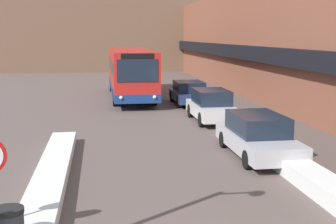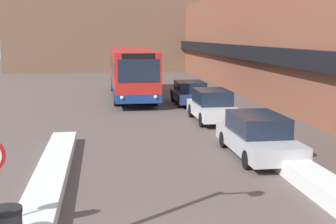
# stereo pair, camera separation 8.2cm
# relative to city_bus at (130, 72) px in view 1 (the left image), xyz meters

# --- Properties ---
(building_row_right) EXTENTS (5.50, 60.00, 7.42)m
(building_row_right) POSITION_rel_city_bus_xyz_m (10.08, -0.76, 1.95)
(building_row_right) COLOR brown
(building_row_right) RESTS_ON ground_plane
(building_backdrop_far) EXTENTS (26.00, 8.00, 16.29)m
(building_backdrop_far) POSITION_rel_city_bus_xyz_m (0.11, 26.06, 6.39)
(building_backdrop_far) COLOR brown
(building_backdrop_far) RESTS_ON ground_plane
(city_bus) EXTENTS (2.60, 12.29, 3.22)m
(city_bus) POSITION_rel_city_bus_xyz_m (0.00, 0.00, 0.00)
(city_bus) COLOR red
(city_bus) RESTS_ON ground_plane
(parked_car_front) EXTENTS (1.85, 4.68, 1.47)m
(parked_car_front) POSITION_rel_city_bus_xyz_m (3.31, -16.21, -1.02)
(parked_car_front) COLOR #B7B7BC
(parked_car_front) RESTS_ON ground_plane
(parked_car_middle) EXTENTS (1.79, 4.26, 1.55)m
(parked_car_middle) POSITION_rel_city_bus_xyz_m (3.31, -9.46, -0.98)
(parked_car_middle) COLOR silver
(parked_car_middle) RESTS_ON ground_plane
(parked_car_back) EXTENTS (1.90, 4.29, 1.39)m
(parked_car_back) POSITION_rel_city_bus_xyz_m (3.31, -3.66, -1.05)
(parked_car_back) COLOR navy
(parked_car_back) RESTS_ON ground_plane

